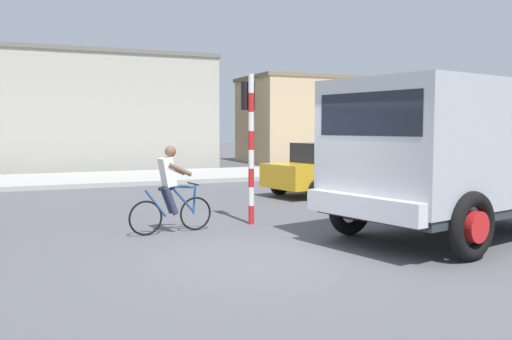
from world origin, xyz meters
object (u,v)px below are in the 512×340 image
truck_foreground (459,149)px  traffic_light_pole (250,128)px  cyclist (170,189)px  car_red_near (329,168)px

truck_foreground → traffic_light_pole: (-3.16, 2.78, 0.40)m
truck_foreground → cyclist: bearing=154.1°
cyclist → car_red_near: size_ratio=0.40×
truck_foreground → car_red_near: 6.62m
car_red_near → traffic_light_pole: bearing=-138.4°
truck_foreground → cyclist: (-4.99, 2.43, -0.80)m
cyclist → car_red_near: bearing=34.0°
truck_foreground → traffic_light_pole: size_ratio=1.82×
truck_foreground → cyclist: size_ratio=3.40×
truck_foreground → car_red_near: bearing=81.1°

